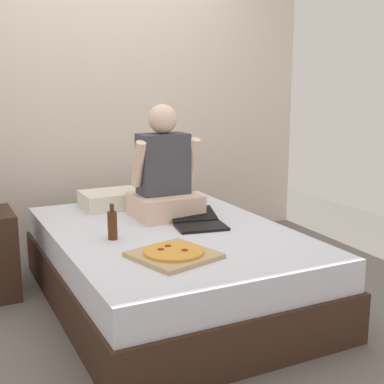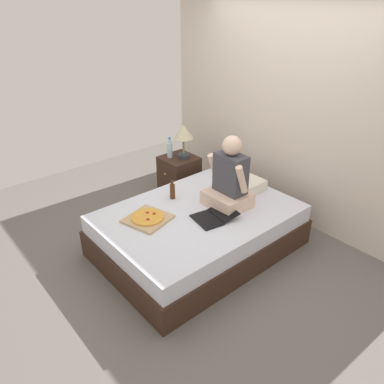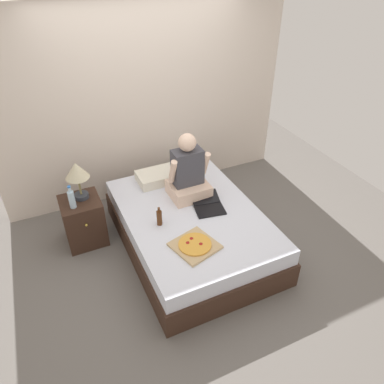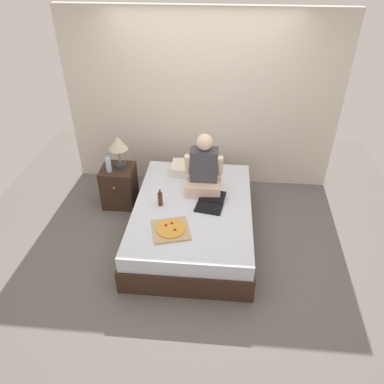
{
  "view_description": "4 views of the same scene",
  "coord_description": "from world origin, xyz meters",
  "px_view_note": "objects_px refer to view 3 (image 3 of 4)",
  "views": [
    {
      "loc": [
        -1.34,
        -3.02,
        1.44
      ],
      "look_at": [
        0.04,
        -0.25,
        0.77
      ],
      "focal_mm": 50.0,
      "sensor_mm": 36.0,
      "label": 1
    },
    {
      "loc": [
        2.53,
        -2.25,
        2.52
      ],
      "look_at": [
        -0.14,
        0.03,
        0.64
      ],
      "focal_mm": 35.0,
      "sensor_mm": 36.0,
      "label": 2
    },
    {
      "loc": [
        -1.37,
        -2.95,
        3.06
      ],
      "look_at": [
        0.01,
        0.01,
        0.75
      ],
      "focal_mm": 35.0,
      "sensor_mm": 36.0,
      "label": 3
    },
    {
      "loc": [
        0.32,
        -3.65,
        3.22
      ],
      "look_at": [
        -0.0,
        -0.11,
        0.74
      ],
      "focal_mm": 35.0,
      "sensor_mm": 36.0,
      "label": 4
    }
  ],
  "objects_px": {
    "nightstand_left": "(84,221)",
    "lamp_on_left_nightstand": "(77,173)",
    "pizza_box": "(195,245)",
    "laptop": "(208,206)",
    "person_seated": "(188,174)",
    "bed": "(192,229)",
    "water_bottle": "(72,199)",
    "beer_bottle_on_bed": "(159,218)"
  },
  "relations": [
    {
      "from": "water_bottle",
      "to": "pizza_box",
      "type": "relative_size",
      "value": 0.56
    },
    {
      "from": "bed",
      "to": "laptop",
      "type": "distance_m",
      "value": 0.34
    },
    {
      "from": "water_bottle",
      "to": "pizza_box",
      "type": "height_order",
      "value": "water_bottle"
    },
    {
      "from": "bed",
      "to": "laptop",
      "type": "height_order",
      "value": "laptop"
    },
    {
      "from": "pizza_box",
      "to": "laptop",
      "type": "bearing_deg",
      "value": 51.29
    },
    {
      "from": "bed",
      "to": "pizza_box",
      "type": "xyz_separation_m",
      "value": [
        -0.2,
        -0.51,
        0.26
      ]
    },
    {
      "from": "laptop",
      "to": "beer_bottle_on_bed",
      "type": "distance_m",
      "value": 0.61
    },
    {
      "from": "water_bottle",
      "to": "person_seated",
      "type": "relative_size",
      "value": 0.35
    },
    {
      "from": "water_bottle",
      "to": "pizza_box",
      "type": "distance_m",
      "value": 1.43
    },
    {
      "from": "nightstand_left",
      "to": "person_seated",
      "type": "distance_m",
      "value": 1.33
    },
    {
      "from": "beer_bottle_on_bed",
      "to": "bed",
      "type": "bearing_deg",
      "value": 6.11
    },
    {
      "from": "bed",
      "to": "pizza_box",
      "type": "relative_size",
      "value": 4.19
    },
    {
      "from": "person_seated",
      "to": "pizza_box",
      "type": "height_order",
      "value": "person_seated"
    },
    {
      "from": "lamp_on_left_nightstand",
      "to": "pizza_box",
      "type": "bearing_deg",
      "value": -53.9
    },
    {
      "from": "nightstand_left",
      "to": "water_bottle",
      "type": "distance_m",
      "value": 0.42
    },
    {
      "from": "person_seated",
      "to": "pizza_box",
      "type": "xyz_separation_m",
      "value": [
        -0.31,
        -0.84,
        -0.27
      ]
    },
    {
      "from": "bed",
      "to": "laptop",
      "type": "bearing_deg",
      "value": 0.56
    },
    {
      "from": "bed",
      "to": "nightstand_left",
      "type": "xyz_separation_m",
      "value": [
        -1.1,
        0.61,
        0.05
      ]
    },
    {
      "from": "bed",
      "to": "lamp_on_left_nightstand",
      "type": "relative_size",
      "value": 4.58
    },
    {
      "from": "nightstand_left",
      "to": "laptop",
      "type": "height_order",
      "value": "nightstand_left"
    },
    {
      "from": "lamp_on_left_nightstand",
      "to": "beer_bottle_on_bed",
      "type": "height_order",
      "value": "lamp_on_left_nightstand"
    },
    {
      "from": "pizza_box",
      "to": "beer_bottle_on_bed",
      "type": "relative_size",
      "value": 2.24
    },
    {
      "from": "bed",
      "to": "person_seated",
      "type": "distance_m",
      "value": 0.64
    },
    {
      "from": "laptop",
      "to": "beer_bottle_on_bed",
      "type": "relative_size",
      "value": 2.11
    },
    {
      "from": "water_bottle",
      "to": "pizza_box",
      "type": "xyz_separation_m",
      "value": [
        0.97,
        -1.03,
        -0.18
      ]
    },
    {
      "from": "nightstand_left",
      "to": "lamp_on_left_nightstand",
      "type": "bearing_deg",
      "value": 51.37
    },
    {
      "from": "pizza_box",
      "to": "beer_bottle_on_bed",
      "type": "distance_m",
      "value": 0.51
    },
    {
      "from": "laptop",
      "to": "lamp_on_left_nightstand",
      "type": "bearing_deg",
      "value": 152.44
    },
    {
      "from": "lamp_on_left_nightstand",
      "to": "person_seated",
      "type": "relative_size",
      "value": 0.58
    },
    {
      "from": "nightstand_left",
      "to": "laptop",
      "type": "bearing_deg",
      "value": -25.05
    },
    {
      "from": "bed",
      "to": "pizza_box",
      "type": "bearing_deg",
      "value": -111.57
    },
    {
      "from": "lamp_on_left_nightstand",
      "to": "pizza_box",
      "type": "height_order",
      "value": "lamp_on_left_nightstand"
    },
    {
      "from": "pizza_box",
      "to": "person_seated",
      "type": "bearing_deg",
      "value": 69.7
    },
    {
      "from": "nightstand_left",
      "to": "lamp_on_left_nightstand",
      "type": "distance_m",
      "value": 0.62
    },
    {
      "from": "person_seated",
      "to": "beer_bottle_on_bed",
      "type": "relative_size",
      "value": 3.55
    },
    {
      "from": "lamp_on_left_nightstand",
      "to": "beer_bottle_on_bed",
      "type": "xyz_separation_m",
      "value": [
        0.66,
        -0.7,
        -0.33
      ]
    },
    {
      "from": "pizza_box",
      "to": "lamp_on_left_nightstand",
      "type": "bearing_deg",
      "value": 126.1
    },
    {
      "from": "bed",
      "to": "lamp_on_left_nightstand",
      "type": "distance_m",
      "value": 1.41
    },
    {
      "from": "bed",
      "to": "water_bottle",
      "type": "relative_size",
      "value": 7.47
    },
    {
      "from": "nightstand_left",
      "to": "laptop",
      "type": "distance_m",
      "value": 1.46
    },
    {
      "from": "lamp_on_left_nightstand",
      "to": "beer_bottle_on_bed",
      "type": "bearing_deg",
      "value": -46.73
    },
    {
      "from": "lamp_on_left_nightstand",
      "to": "water_bottle",
      "type": "distance_m",
      "value": 0.28
    }
  ]
}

